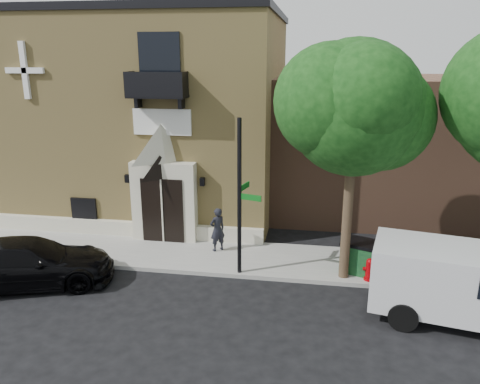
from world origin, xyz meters
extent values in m
plane|color=black|center=(0.00, 0.00, 0.00)|extent=(120.00, 120.00, 0.00)
cube|color=gray|center=(1.00, 1.50, 0.07)|extent=(42.00, 3.00, 0.15)
cube|color=tan|center=(-3.00, 8.00, 4.50)|extent=(12.00, 10.00, 9.00)
cube|color=black|center=(-3.00, 8.00, 9.15)|extent=(12.20, 10.20, 0.30)
cube|color=beige|center=(-3.00, 2.88, 0.45)|extent=(12.00, 0.30, 0.60)
cube|color=beige|center=(-1.00, 2.75, 1.75)|extent=(2.60, 0.55, 3.20)
pyramid|color=beige|center=(-1.00, 2.75, 4.10)|extent=(2.60, 0.55, 1.50)
cube|color=black|center=(-1.00, 2.46, 1.45)|extent=(1.70, 0.06, 2.60)
cube|color=beige|center=(-1.00, 2.42, 1.45)|extent=(0.06, 0.04, 2.60)
cube|color=white|center=(-1.00, 2.94, 4.90)|extent=(2.30, 0.10, 1.00)
cube|color=black|center=(-1.00, 2.55, 5.90)|extent=(2.20, 0.90, 0.10)
cube|color=black|center=(-1.00, 2.12, 6.35)|extent=(2.20, 0.06, 0.90)
cube|color=black|center=(-2.05, 2.55, 6.35)|extent=(0.06, 0.90, 0.90)
cube|color=black|center=(0.05, 2.55, 6.35)|extent=(0.06, 0.90, 0.90)
cube|color=black|center=(-1.00, 2.97, 7.10)|extent=(1.60, 0.08, 2.20)
cube|color=white|center=(-6.50, 2.92, 6.80)|extent=(0.22, 0.14, 2.20)
cube|color=white|center=(-6.50, 2.92, 6.80)|extent=(1.60, 0.14, 0.22)
cube|color=black|center=(-4.60, 2.95, 1.15)|extent=(1.10, 0.10, 1.00)
cube|color=#E45503|center=(-4.60, 2.98, 1.15)|extent=(0.85, 0.06, 0.75)
cube|color=black|center=(-2.55, 2.88, 2.60)|extent=(0.18, 0.18, 0.32)
cube|color=black|center=(0.55, 2.88, 2.60)|extent=(0.18, 0.18, 0.32)
cube|color=brown|center=(12.00, 9.00, 3.20)|extent=(18.00, 8.00, 6.40)
cylinder|color=#38281C|center=(6.00, 0.45, 2.25)|extent=(0.32, 0.32, 4.20)
sphere|color=#0F350E|center=(6.00, 0.45, 5.82)|extent=(4.20, 4.20, 4.20)
sphere|color=#0F350E|center=(6.80, 0.75, 5.52)|extent=(3.36, 3.36, 3.36)
sphere|color=#0F350E|center=(5.30, 0.25, 6.02)|extent=(3.57, 3.57, 3.57)
sphere|color=#0F350E|center=(6.20, -0.25, 6.22)|extent=(3.15, 3.15, 3.15)
imported|color=black|center=(-4.32, -1.53, 0.79)|extent=(5.87, 3.85, 1.58)
cube|color=silver|center=(9.37, -1.67, 1.29)|extent=(5.69, 3.16, 1.83)
cylinder|color=black|center=(7.48, -2.34, 0.41)|extent=(0.85, 0.42, 0.82)
cylinder|color=black|center=(7.88, -0.33, 0.41)|extent=(0.85, 0.42, 0.82)
cylinder|color=black|center=(2.46, 0.20, 2.82)|extent=(0.14, 0.14, 5.34)
cube|color=#0D6218|center=(2.85, 0.09, 2.91)|extent=(0.74, 0.24, 0.20)
cube|color=#0D6218|center=(2.57, 0.59, 3.13)|extent=(0.24, 0.74, 0.20)
cylinder|color=#900006|center=(6.84, 0.33, 0.19)|extent=(0.35, 0.35, 0.08)
cylinder|color=#900006|center=(6.84, 0.33, 0.50)|extent=(0.25, 0.25, 0.54)
sphere|color=#900006|center=(6.84, 0.33, 0.79)|extent=(0.25, 0.25, 0.25)
cylinder|color=#900006|center=(6.84, 0.33, 0.54)|extent=(0.44, 0.12, 0.12)
cube|color=#0E341B|center=(6.79, 0.86, 0.65)|extent=(1.87, 1.45, 1.01)
cube|color=black|center=(6.79, 0.86, 1.20)|extent=(1.93, 1.51, 0.11)
imported|color=#495C28|center=(-1.12, 2.69, 0.47)|extent=(0.66, 0.60, 0.65)
imported|color=black|center=(1.33, 1.94, 1.00)|extent=(0.74, 0.71, 1.70)
camera|label=1|loc=(4.84, -14.37, 7.39)|focal=35.00mm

